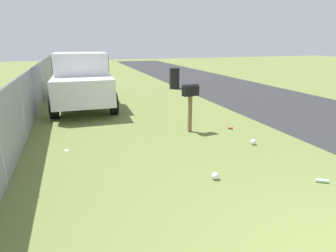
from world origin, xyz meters
The scene contains 10 objects.
road_asphalt centered at (6.00, -5.36, 0.00)m, with size 60.00×5.39×0.01m, color #2D2D30.
mailbox centered at (5.84, -0.18, 1.08)m, with size 0.26×0.47×1.36m.
pickup_truck centered at (10.27, 2.52, 1.11)m, with size 5.62×2.37×2.09m.
trash_bin centered at (13.13, -2.37, 0.57)m, with size 0.56×0.56×1.12m.
fence_section centered at (10.52, 4.17, 0.89)m, with size 18.49×0.07×1.64m.
litter_bag_midfield_a centered at (3.01, 0.51, 0.07)m, with size 0.14×0.14×0.14m, color silver.
litter_can_far_scatter centered at (5.67, -1.41, 0.03)m, with size 0.07×0.07×0.12m, color red.
litter_bottle_by_mailbox centered at (2.27, -1.29, 0.04)m, with size 0.07×0.07×0.22m, color #B2D8BF.
litter_bag_near_hydrant centered at (4.35, -1.27, 0.07)m, with size 0.14×0.14×0.14m, color silver.
litter_wrapper_midfield_b centered at (5.45, 3.16, 0.00)m, with size 0.12×0.08×0.01m, color silver.
Camera 1 is at (-1.18, 2.87, 2.49)m, focal length 29.83 mm.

